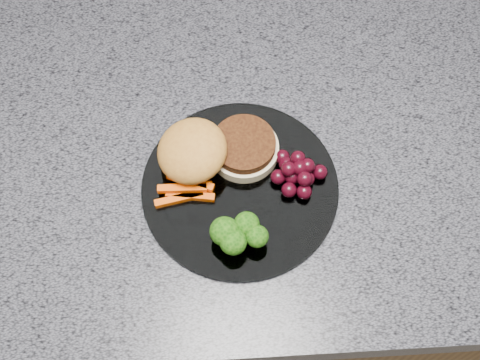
% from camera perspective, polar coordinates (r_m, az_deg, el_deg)
% --- Properties ---
extents(island_cabinet, '(1.20, 0.60, 0.86)m').
position_cam_1_polar(island_cabinet, '(1.35, -0.66, -6.28)').
color(island_cabinet, '#533A1C').
rests_on(island_cabinet, ground).
extents(countertop, '(1.20, 0.60, 0.04)m').
position_cam_1_polar(countertop, '(0.94, -0.95, 3.05)').
color(countertop, '#4E4F58').
rests_on(countertop, island_cabinet).
extents(plate, '(0.26, 0.26, 0.01)m').
position_cam_1_polar(plate, '(0.88, 0.00, -0.66)').
color(plate, white).
rests_on(plate, countertop).
extents(burger, '(0.18, 0.13, 0.05)m').
position_cam_1_polar(burger, '(0.88, -2.50, 2.46)').
color(burger, beige).
rests_on(burger, plate).
extents(carrot_sticks, '(0.08, 0.05, 0.02)m').
position_cam_1_polar(carrot_sticks, '(0.87, -4.64, -0.88)').
color(carrot_sticks, '#DB4B03').
rests_on(carrot_sticks, plate).
extents(broccoli, '(0.07, 0.06, 0.04)m').
position_cam_1_polar(broccoli, '(0.82, -0.25, -4.59)').
color(broccoli, olive).
rests_on(broccoli, plate).
extents(grape_bunch, '(0.08, 0.07, 0.04)m').
position_cam_1_polar(grape_bunch, '(0.87, 4.90, 0.66)').
color(grape_bunch, black).
rests_on(grape_bunch, plate).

